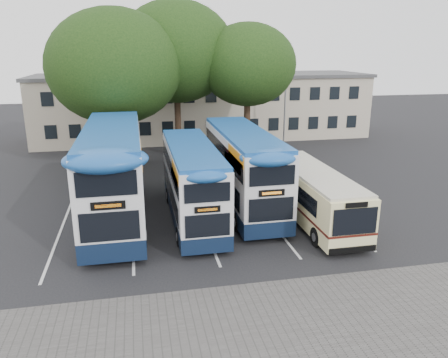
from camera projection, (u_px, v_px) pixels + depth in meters
name	position (u px, v px, depth m)	size (l,w,h in m)	color
ground	(302.00, 254.00, 19.08)	(120.00, 120.00, 0.00)	black
paving_strip	(301.00, 328.00, 14.01)	(40.00, 6.00, 0.01)	#595654
bay_lines	(200.00, 218.00, 23.05)	(14.12, 11.00, 0.01)	silver
depot_building	(204.00, 105.00, 43.49)	(32.40, 8.40, 6.20)	beige
lamp_post	(286.00, 91.00, 37.50)	(0.25, 1.05, 9.06)	gray
tree_left	(115.00, 67.00, 30.52)	(9.44, 9.44, 11.39)	black
tree_mid	(176.00, 52.00, 33.64)	(9.14, 9.14, 12.23)	black
tree_right	(248.00, 65.00, 32.94)	(7.30, 7.30, 10.52)	black
bus_dd_left	(114.00, 169.00, 22.34)	(2.81, 11.60, 4.83)	#0F1D38
bus_dd_mid	(192.00, 179.00, 22.38)	(2.30, 9.50, 3.96)	#0F1D38
bus_dd_right	(243.00, 166.00, 24.16)	(2.52, 10.38, 4.33)	#0F1D38
bus_single	(312.00, 192.00, 22.51)	(2.29, 9.01, 2.68)	#FFF2AA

